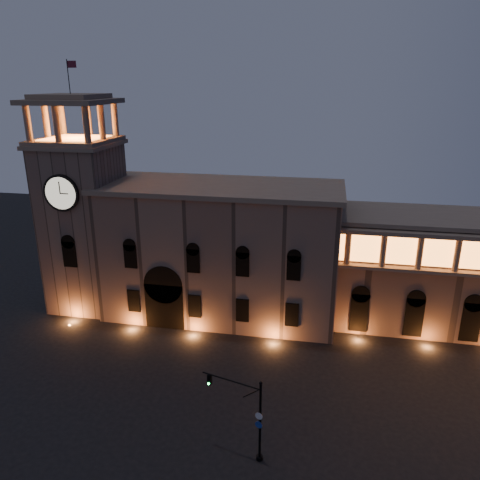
# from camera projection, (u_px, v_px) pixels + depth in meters

# --- Properties ---
(ground) EXTENTS (160.00, 160.00, 0.00)m
(ground) POSITION_uv_depth(u_px,v_px,m) (190.00, 421.00, 43.41)
(ground) COLOR black
(ground) RESTS_ON ground
(government_building) EXTENTS (30.80, 12.80, 17.60)m
(government_building) POSITION_uv_depth(u_px,v_px,m) (220.00, 251.00, 61.33)
(government_building) COLOR #775C4E
(government_building) RESTS_ON ground
(clock_tower) EXTENTS (9.80, 9.80, 32.40)m
(clock_tower) POSITION_uv_depth(u_px,v_px,m) (84.00, 218.00, 62.50)
(clock_tower) COLOR #775C4E
(clock_tower) RESTS_ON ground
(traffic_light) EXTENTS (5.41, 1.78, 7.66)m
(traffic_light) POSITION_uv_depth(u_px,v_px,m) (250.00, 416.00, 38.10)
(traffic_light) COLOR black
(traffic_light) RESTS_ON ground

